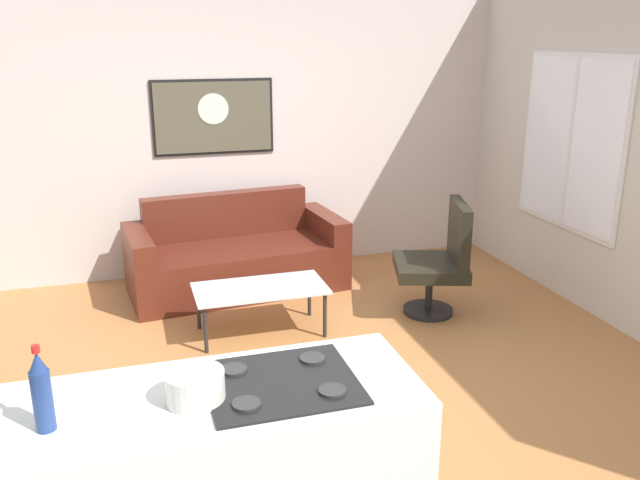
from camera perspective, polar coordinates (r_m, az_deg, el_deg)
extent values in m
cube|color=#AA6E3B|center=(4.55, -1.31, -12.39)|extent=(6.40, 6.40, 0.04)
cube|color=beige|center=(6.38, -7.33, 9.67)|extent=(6.40, 0.05, 2.80)
cube|color=beige|center=(5.58, 24.84, 7.11)|extent=(0.05, 6.40, 2.80)
cube|color=#511F14|center=(6.06, -7.10, -2.34)|extent=(1.62, 1.00, 0.42)
cube|color=#511F14|center=(6.25, -8.10, 2.23)|extent=(1.55, 0.32, 0.41)
cube|color=#511F14|center=(5.87, -15.23, -2.40)|extent=(0.27, 0.86, 0.63)
cube|color=#511F14|center=(6.29, 0.39, -0.44)|extent=(0.27, 0.86, 0.63)
cube|color=silver|center=(5.11, -5.18, -4.17)|extent=(1.01, 0.51, 0.02)
cylinder|color=#232326|center=(4.92, -9.81, -7.63)|extent=(0.03, 0.03, 0.36)
cylinder|color=#232326|center=(5.09, 0.42, -6.49)|extent=(0.03, 0.03, 0.36)
cylinder|color=#232326|center=(5.32, -10.42, -5.72)|extent=(0.03, 0.03, 0.36)
cylinder|color=#232326|center=(5.47, -0.92, -4.74)|extent=(0.03, 0.03, 0.36)
cylinder|color=black|center=(5.65, 9.26, -5.99)|extent=(0.41, 0.41, 0.04)
cylinder|color=black|center=(5.58, 9.36, -4.03)|extent=(0.06, 0.06, 0.38)
cube|color=black|center=(5.51, 9.45, -2.31)|extent=(0.72, 0.73, 0.10)
cube|color=black|center=(5.46, 11.88, 0.63)|extent=(0.26, 0.59, 0.49)
cube|color=black|center=(2.74, -3.32, -12.11)|extent=(0.60, 0.52, 0.01)
cylinder|color=#2D2D2D|center=(2.59, -6.35, -13.83)|extent=(0.11, 0.11, 0.01)
cylinder|color=#2D2D2D|center=(2.66, 1.06, -12.81)|extent=(0.11, 0.11, 0.01)
cylinder|color=#2D2D2D|center=(2.83, -7.42, -10.97)|extent=(0.11, 0.11, 0.01)
cylinder|color=#2D2D2D|center=(2.89, -0.66, -10.13)|extent=(0.11, 0.11, 0.01)
cylinder|color=navy|center=(2.59, -22.72, -12.62)|extent=(0.07, 0.07, 0.23)
cone|color=navy|center=(2.52, -23.13, -9.62)|extent=(0.06, 0.06, 0.07)
cylinder|color=red|center=(2.50, -23.26, -8.60)|extent=(0.03, 0.03, 0.03)
cylinder|color=silver|center=(2.66, -10.62, -13.29)|extent=(0.13, 0.13, 0.01)
cylinder|color=silver|center=(2.64, -10.69, -12.28)|extent=(0.23, 0.23, 0.12)
cube|color=black|center=(6.30, -9.15, 10.39)|extent=(1.12, 0.01, 0.69)
cube|color=#504D3B|center=(6.29, -9.14, 10.38)|extent=(1.07, 0.02, 0.64)
cylinder|color=silver|center=(6.27, -9.16, 11.06)|extent=(0.28, 0.01, 0.28)
cube|color=silver|center=(6.02, 20.80, 7.81)|extent=(0.02, 1.31, 1.48)
cube|color=white|center=(6.01, 20.73, 7.81)|extent=(0.01, 1.23, 1.40)
cube|color=silver|center=(6.01, 20.70, 7.81)|extent=(0.01, 0.04, 1.40)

